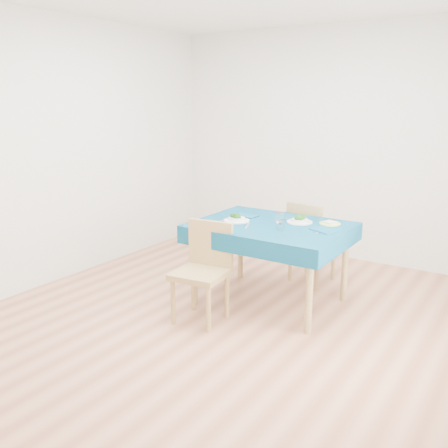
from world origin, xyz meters
The scene contains 16 objects.
room_shell centered at (0.00, 0.00, 1.35)m, with size 4.02×4.52×2.73m.
table centered at (0.17, 0.53, 0.38)m, with size 1.37×1.04×0.76m, color navy.
chair_near centered at (-0.14, -0.16, 0.53)m, with size 0.42×0.46×1.05m, color #987A47.
chair_far centered at (0.26, 1.29, 0.51)m, with size 0.41×0.45×1.02m, color #987A47.
bowl_near centered at (-0.16, 0.46, 0.79)m, with size 0.24×0.24×0.07m, color white, non-canonical shape.
bowl_far centered at (0.36, 0.73, 0.79)m, with size 0.24×0.24×0.07m, color white, non-canonical shape.
fork_near centered at (-0.27, 0.45, 0.76)m, with size 0.02×0.16×0.00m, color silver.
knife_near centered at (0.02, 0.36, 0.76)m, with size 0.02×0.22×0.00m, color silver.
fork_far centered at (0.19, 0.68, 0.76)m, with size 0.02×0.17×0.00m, color silver.
knife_far centered at (0.67, 0.55, 0.76)m, with size 0.02×0.23×0.00m, color silver.
napkin_near centered at (-0.18, 0.68, 0.76)m, with size 0.20×0.14×0.01m, color navy.
napkin_far centered at (0.66, 0.57, 0.76)m, with size 0.21×0.15×0.01m, color navy.
tumbler_center centered at (0.21, 0.62, 0.81)m, with size 0.08×0.08×0.10m, color white.
tumbler_side centered at (0.33, 0.38, 0.80)m, with size 0.07×0.07×0.09m, color white.
side_plate centered at (0.61, 0.83, 0.76)m, with size 0.19×0.19×0.01m, color #C5E46F.
bread_slice centered at (0.61, 0.83, 0.78)m, with size 0.10×0.10×0.02m, color beige.
Camera 1 is at (2.23, -3.40, 1.88)m, focal length 40.00 mm.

